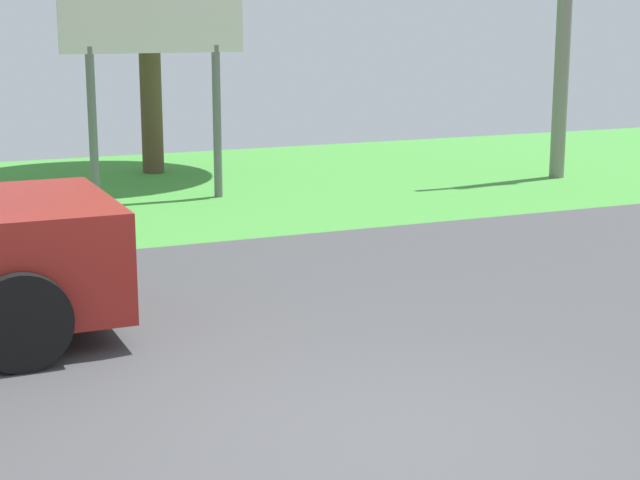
% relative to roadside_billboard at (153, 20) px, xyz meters
% --- Properties ---
extents(ground_plane, '(40.00, 22.00, 0.20)m').
position_rel_roadside_billboard_xyz_m(ground_plane, '(-0.96, -5.99, -2.60)').
color(ground_plane, '#424244').
extents(roadside_billboard, '(2.60, 0.12, 3.50)m').
position_rel_roadside_billboard_xyz_m(roadside_billboard, '(0.00, 0.00, 0.00)').
color(roadside_billboard, slate).
rests_on(roadside_billboard, ground_plane).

